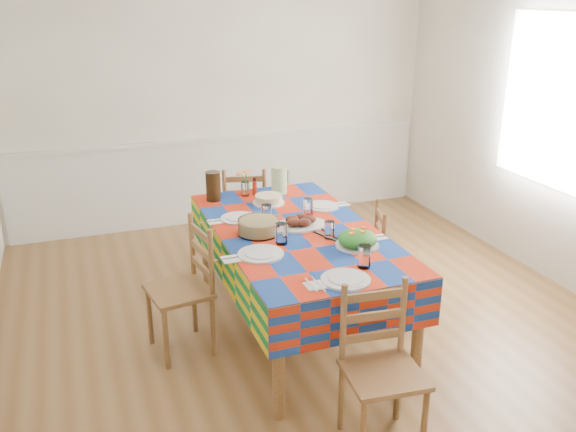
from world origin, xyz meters
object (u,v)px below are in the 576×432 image
object	(u,v)px
dining_table	(296,241)
chair_far	(245,215)
tea_pitcher	(213,186)
green_pitcher	(279,180)
meat_platter	(300,222)
chair_left	(185,289)
chair_near	(381,369)
chair_right	(394,260)

from	to	relation	value
dining_table	chair_far	world-z (taller)	chair_far
tea_pitcher	green_pitcher	bearing A→B (deg)	0.18
meat_platter	chair_left	size ratio (longest dim) A/B	0.41
meat_platter	chair_far	world-z (taller)	chair_far
meat_platter	chair_far	size ratio (longest dim) A/B	0.42
meat_platter	tea_pitcher	bearing A→B (deg)	119.80
chair_near	meat_platter	bearing A→B (deg)	93.27
dining_table	chair_near	size ratio (longest dim) A/B	2.20
meat_platter	chair_far	distance (m)	1.28
meat_platter	chair_near	world-z (taller)	chair_near
chair_far	chair_right	bearing A→B (deg)	137.71
green_pitcher	chair_right	bearing A→B (deg)	-51.33
green_pitcher	chair_far	world-z (taller)	green_pitcher
chair_near	chair_far	world-z (taller)	chair_far
chair_far	chair_right	distance (m)	1.50
chair_right	chair_near	bearing A→B (deg)	167.13
chair_far	chair_left	world-z (taller)	chair_left
tea_pitcher	chair_far	world-z (taller)	tea_pitcher
green_pitcher	chair_near	size ratio (longest dim) A/B	0.24
meat_platter	tea_pitcher	distance (m)	0.89
chair_far	chair_near	bearing A→B (deg)	104.92
meat_platter	chair_left	world-z (taller)	chair_left
meat_platter	chair_left	distance (m)	0.93
green_pitcher	dining_table	bearing A→B (deg)	-101.22
dining_table	chair_left	distance (m)	0.84
chair_near	dining_table	bearing A→B (deg)	95.44
chair_far	chair_left	size ratio (longest dim) A/B	0.99
dining_table	chair_far	bearing A→B (deg)	90.48
green_pitcher	tea_pitcher	distance (m)	0.55
chair_left	chair_far	bearing A→B (deg)	138.74
green_pitcher	chair_near	world-z (taller)	green_pitcher
tea_pitcher	chair_near	world-z (taller)	tea_pitcher
tea_pitcher	chair_left	size ratio (longest dim) A/B	0.25
chair_near	green_pitcher	bearing A→B (deg)	90.92
dining_table	tea_pitcher	bearing A→B (deg)	115.56
green_pitcher	chair_right	xyz separation A→B (m)	(0.65, -0.81, -0.48)
tea_pitcher	chair_right	world-z (taller)	tea_pitcher
dining_table	chair_near	bearing A→B (deg)	-89.83
chair_near	chair_far	bearing A→B (deg)	95.60
chair_left	chair_right	size ratio (longest dim) A/B	1.09
tea_pitcher	chair_left	world-z (taller)	tea_pitcher
dining_table	chair_left	world-z (taller)	chair_left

